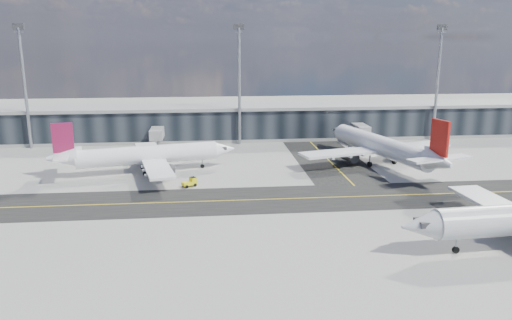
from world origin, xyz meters
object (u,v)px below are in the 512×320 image
(airliner_af, at_px, (145,155))
(baggage_tug, at_px, (190,182))
(service_van, at_px, (353,142))
(airliner_redtail, at_px, (382,146))

(airliner_af, height_order, baggage_tug, airliner_af)
(airliner_af, relative_size, service_van, 6.16)
(service_van, bearing_deg, airliner_af, -158.33)
(airliner_af, distance_m, service_van, 52.41)
(airliner_redtail, height_order, service_van, airliner_redtail)
(airliner_redtail, bearing_deg, service_van, 74.87)
(airliner_af, xyz_separation_m, airliner_redtail, (47.98, 1.15, 0.45))
(airliner_af, relative_size, airliner_redtail, 0.89)
(baggage_tug, height_order, service_van, service_van)
(airliner_af, xyz_separation_m, baggage_tug, (8.98, -10.34, -2.71))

